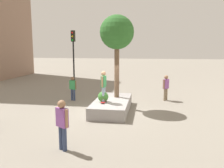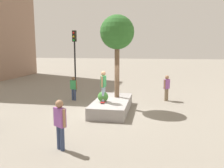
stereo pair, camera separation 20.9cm
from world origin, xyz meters
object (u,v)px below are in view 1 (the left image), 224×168
(skateboarder, at_px, (104,84))
(passerby_with_bag, at_px, (73,87))
(bystander_watching, at_px, (166,86))
(planter_ledge, at_px, (112,105))
(traffic_light_corner, at_px, (73,51))
(plaza_tree, at_px, (117,33))
(pedestrian_crossing, at_px, (62,122))
(skateboard, at_px, (104,101))

(skateboarder, relative_size, passerby_with_bag, 1.00)
(passerby_with_bag, relative_size, bystander_watching, 0.94)
(planter_ledge, bearing_deg, traffic_light_corner, 37.50)
(plaza_tree, height_order, passerby_with_bag, plaza_tree)
(traffic_light_corner, distance_m, pedestrian_crossing, 10.93)
(traffic_light_corner, bearing_deg, planter_ledge, -142.50)
(skateboarder, distance_m, bystander_watching, 5.13)
(traffic_light_corner, height_order, bystander_watching, traffic_light_corner)
(skateboard, distance_m, passerby_with_bag, 3.81)
(traffic_light_corner, bearing_deg, pedestrian_crossing, -163.82)
(planter_ledge, xyz_separation_m, bystander_watching, (3.06, -3.14, 0.67))
(planter_ledge, height_order, pedestrian_crossing, pedestrian_crossing)
(skateboarder, distance_m, pedestrian_crossing, 4.66)
(skateboard, distance_m, pedestrian_crossing, 4.64)
(planter_ledge, bearing_deg, plaza_tree, -11.34)
(bystander_watching, bearing_deg, plaza_tree, 127.40)
(planter_ledge, distance_m, bystander_watching, 4.43)
(plaza_tree, xyz_separation_m, traffic_light_corner, (4.25, 4.02, -1.04))
(skateboarder, relative_size, pedestrian_crossing, 0.90)
(skateboard, bearing_deg, plaza_tree, -19.27)
(planter_ledge, xyz_separation_m, passerby_with_bag, (2.09, 2.98, 0.61))
(skateboard, bearing_deg, pedestrian_crossing, 173.34)
(passerby_with_bag, xyz_separation_m, pedestrian_crossing, (-7.33, -2.10, 0.10))
(traffic_light_corner, bearing_deg, skateboard, -148.25)
(plaza_tree, xyz_separation_m, passerby_with_bag, (1.31, 3.13, -3.38))
(pedestrian_crossing, bearing_deg, passerby_with_bag, 15.96)
(bystander_watching, bearing_deg, skateboard, 136.82)
(plaza_tree, bearing_deg, traffic_light_corner, 43.37)
(plaza_tree, relative_size, traffic_light_corner, 0.98)
(skateboard, bearing_deg, passerby_with_bag, 43.84)
(passerby_with_bag, bearing_deg, skateboarder, -136.16)
(pedestrian_crossing, bearing_deg, bystander_watching, -25.83)
(pedestrian_crossing, bearing_deg, skateboarder, -6.66)
(planter_ledge, distance_m, passerby_with_bag, 3.69)
(planter_ledge, height_order, skateboarder, skateboarder)
(planter_ledge, xyz_separation_m, traffic_light_corner, (5.03, 3.86, 2.95))
(plaza_tree, bearing_deg, skateboarder, 160.73)
(bystander_watching, bearing_deg, pedestrian_crossing, 154.17)
(passerby_with_bag, height_order, pedestrian_crossing, pedestrian_crossing)
(traffic_light_corner, relative_size, bystander_watching, 2.82)
(skateboarder, xyz_separation_m, traffic_light_corner, (5.68, 3.52, 1.64))
(passerby_with_bag, relative_size, pedestrian_crossing, 0.90)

